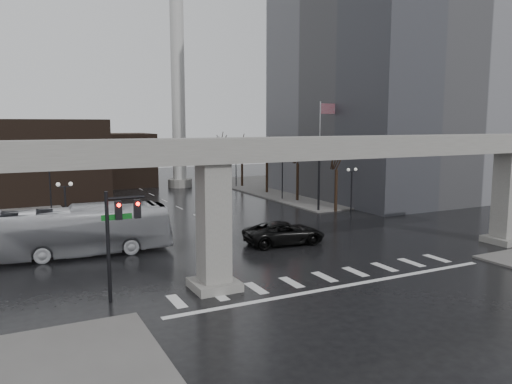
# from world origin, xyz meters

# --- Properties ---
(ground) EXTENTS (160.00, 160.00, 0.00)m
(ground) POSITION_xyz_m (0.00, 0.00, 0.00)
(ground) COLOR black
(ground) RESTS_ON ground
(sidewalk_ne) EXTENTS (28.00, 36.00, 0.15)m
(sidewalk_ne) POSITION_xyz_m (26.00, 36.00, 0.07)
(sidewalk_ne) COLOR #625F5D
(sidewalk_ne) RESTS_ON ground
(elevated_guideway) EXTENTS (48.00, 2.60, 8.70)m
(elevated_guideway) POSITION_xyz_m (1.26, 0.00, 6.88)
(elevated_guideway) COLOR gray
(elevated_guideway) RESTS_ON ground
(office_tower) EXTENTS (22.00, 26.00, 42.00)m
(office_tower) POSITION_xyz_m (28.00, 26.00, 21.00)
(office_tower) COLOR slate
(office_tower) RESTS_ON ground
(building_far_left) EXTENTS (16.00, 14.00, 10.00)m
(building_far_left) POSITION_xyz_m (-14.00, 42.00, 5.00)
(building_far_left) COLOR black
(building_far_left) RESTS_ON ground
(building_far_mid) EXTENTS (10.00, 10.00, 8.00)m
(building_far_mid) POSITION_xyz_m (-2.00, 52.00, 4.00)
(building_far_mid) COLOR black
(building_far_mid) RESTS_ON ground
(smokestack) EXTENTS (3.60, 3.60, 30.00)m
(smokestack) POSITION_xyz_m (6.00, 46.00, 13.35)
(smokestack) COLOR beige
(smokestack) RESTS_ON ground
(signal_mast_arm) EXTENTS (12.12, 0.43, 8.00)m
(signal_mast_arm) POSITION_xyz_m (8.99, 18.80, 5.83)
(signal_mast_arm) COLOR black
(signal_mast_arm) RESTS_ON ground
(signal_left_pole) EXTENTS (2.30, 0.30, 6.00)m
(signal_left_pole) POSITION_xyz_m (-12.25, 0.50, 4.07)
(signal_left_pole) COLOR black
(signal_left_pole) RESTS_ON ground
(flagpole_assembly) EXTENTS (2.06, 0.12, 12.00)m
(flagpole_assembly) POSITION_xyz_m (15.29, 22.00, 7.53)
(flagpole_assembly) COLOR silver
(flagpole_assembly) RESTS_ON ground
(lamp_right_0) EXTENTS (1.22, 0.32, 5.11)m
(lamp_right_0) POSITION_xyz_m (13.50, 14.00, 3.47)
(lamp_right_0) COLOR black
(lamp_right_0) RESTS_ON ground
(lamp_right_1) EXTENTS (1.22, 0.32, 5.11)m
(lamp_right_1) POSITION_xyz_m (13.50, 28.00, 3.47)
(lamp_right_1) COLOR black
(lamp_right_1) RESTS_ON ground
(lamp_right_2) EXTENTS (1.22, 0.32, 5.11)m
(lamp_right_2) POSITION_xyz_m (13.50, 42.00, 3.47)
(lamp_right_2) COLOR black
(lamp_right_2) RESTS_ON ground
(lamp_left_0) EXTENTS (1.22, 0.32, 5.11)m
(lamp_left_0) POSITION_xyz_m (-13.50, 14.00, 3.47)
(lamp_left_0) COLOR black
(lamp_left_0) RESTS_ON ground
(lamp_left_1) EXTENTS (1.22, 0.32, 5.11)m
(lamp_left_1) POSITION_xyz_m (-13.50, 28.00, 3.47)
(lamp_left_1) COLOR black
(lamp_left_1) RESTS_ON ground
(lamp_left_2) EXTENTS (1.22, 0.32, 5.11)m
(lamp_left_2) POSITION_xyz_m (-13.50, 42.00, 3.47)
(lamp_left_2) COLOR black
(lamp_left_2) RESTS_ON ground
(tree_right_0) EXTENTS (1.09, 1.58, 7.50)m
(tree_right_0) POSITION_xyz_m (14.53, 18.02, 2.79)
(tree_right_0) COLOR black
(tree_right_0) RESTS_ON ground
(tree_right_1) EXTENTS (1.09, 1.61, 7.67)m
(tree_right_1) POSITION_xyz_m (14.53, 26.02, 2.85)
(tree_right_1) COLOR black
(tree_right_1) RESTS_ON ground
(tree_right_2) EXTENTS (1.10, 1.63, 7.85)m
(tree_right_2) POSITION_xyz_m (14.53, 34.02, 2.91)
(tree_right_2) COLOR black
(tree_right_2) RESTS_ON ground
(tree_right_3) EXTENTS (1.11, 1.66, 8.02)m
(tree_right_3) POSITION_xyz_m (14.53, 42.02, 2.98)
(tree_right_3) COLOR black
(tree_right_3) RESTS_ON ground
(tree_right_4) EXTENTS (1.12, 1.69, 8.19)m
(tree_right_4) POSITION_xyz_m (14.53, 50.02, 3.04)
(tree_right_4) COLOR black
(tree_right_4) RESTS_ON ground
(pickup_truck) EXTENTS (6.75, 3.56, 1.81)m
(pickup_truck) POSITION_xyz_m (2.07, 7.60, 0.91)
(pickup_truck) COLOR black
(pickup_truck) RESTS_ON ground
(city_bus) EXTENTS (13.23, 3.79, 3.64)m
(city_bus) POSITION_xyz_m (-12.94, 11.30, 1.82)
(city_bus) COLOR silver
(city_bus) RESTS_ON ground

